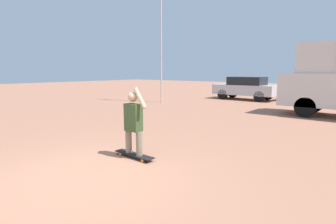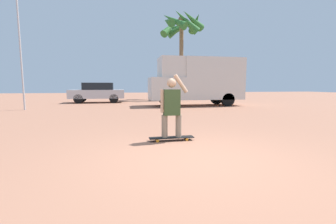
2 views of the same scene
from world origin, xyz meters
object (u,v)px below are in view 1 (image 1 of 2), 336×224
parked_car_silver (246,88)px  flagpole (162,27)px  person_skateboarder (133,120)px  skateboard (134,155)px

parked_car_silver → flagpole: (-3.22, -4.84, 3.63)m
parked_car_silver → flagpole: bearing=-123.6°
person_skateboarder → flagpole: size_ratio=0.19×
flagpole → parked_car_silver: bearing=56.4°
person_skateboarder → parked_car_silver: 13.40m
skateboard → person_skateboarder: bearing=-180.0°
parked_car_silver → person_skateboarder: bearing=-77.1°
skateboard → flagpole: size_ratio=0.14×
skateboard → parked_car_silver: parked_car_silver is taller
skateboard → parked_car_silver: size_ratio=0.26×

